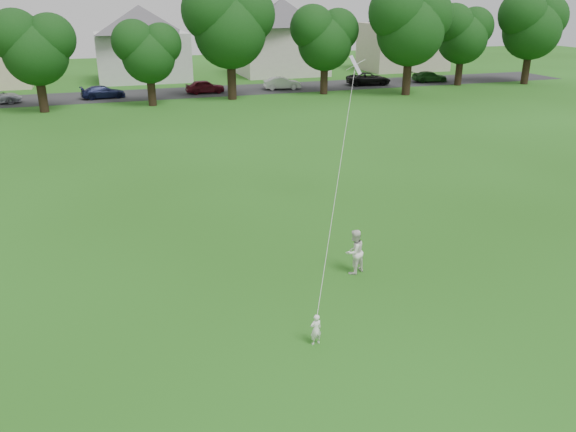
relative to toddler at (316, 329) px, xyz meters
name	(u,v)px	position (x,y,z in m)	size (l,w,h in m)	color
ground	(306,315)	(0.27, 1.45, -0.44)	(160.00, 160.00, 0.00)	#1F4E11
street	(154,94)	(0.27, 43.45, -0.44)	(90.00, 7.00, 0.01)	#2D2D30
toddler	(316,329)	(0.00, 0.00, 0.00)	(0.32, 0.21, 0.88)	white
older_boy	(354,252)	(2.68, 3.46, 0.32)	(0.74, 0.58, 1.52)	white
kite	(340,166)	(2.62, 4.73, 2.88)	(3.04, 5.20, 12.08)	silver
tree_row	(231,30)	(6.48, 37.28, 5.51)	(79.23, 9.38, 10.31)	black
parked_cars	(177,88)	(2.35, 42.45, 0.17)	(63.76, 2.64, 1.28)	black
house_row	(157,31)	(2.02, 53.45, 4.73)	(78.11, 14.25, 10.35)	white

